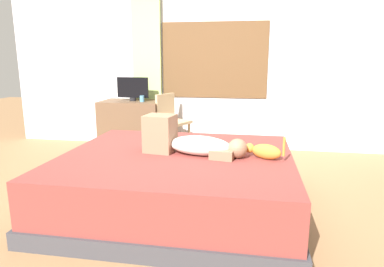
{
  "coord_description": "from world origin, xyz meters",
  "views": [
    {
      "loc": [
        0.65,
        -2.98,
        1.36
      ],
      "look_at": [
        0.11,
        0.11,
        0.67
      ],
      "focal_mm": 31.87,
      "sensor_mm": 36.0,
      "label": 1
    }
  ],
  "objects": [
    {
      "name": "ground_plane",
      "position": [
        0.0,
        0.0,
        0.0
      ],
      "size": [
        16.0,
        16.0,
        0.0
      ],
      "primitive_type": "plane",
      "color": "olive"
    },
    {
      "name": "back_wall_with_window",
      "position": [
        0.0,
        2.25,
        1.45
      ],
      "size": [
        6.4,
        0.14,
        2.9
      ],
      "color": "silver",
      "rests_on": "ground"
    },
    {
      "name": "bed",
      "position": [
        0.01,
        -0.09,
        0.25
      ],
      "size": [
        2.09,
        1.88,
        0.52
      ],
      "color": "#38383D",
      "rests_on": "ground"
    },
    {
      "name": "person_lying",
      "position": [
        0.11,
        -0.07,
        0.63
      ],
      "size": [
        0.94,
        0.37,
        0.34
      ],
      "color": "silver",
      "rests_on": "bed"
    },
    {
      "name": "cat",
      "position": [
        0.77,
        -0.11,
        0.58
      ],
      "size": [
        0.34,
        0.21,
        0.21
      ],
      "color": "#C67A2D",
      "rests_on": "bed"
    },
    {
      "name": "desk",
      "position": [
        -1.13,
        1.85,
        0.37
      ],
      "size": [
        0.9,
        0.56,
        0.74
      ],
      "color": "brown",
      "rests_on": "ground"
    },
    {
      "name": "tv_monitor",
      "position": [
        -1.1,
        1.85,
        0.92
      ],
      "size": [
        0.48,
        0.1,
        0.35
      ],
      "color": "black",
      "rests_on": "desk"
    },
    {
      "name": "cup",
      "position": [
        -0.93,
        1.77,
        0.78
      ],
      "size": [
        0.07,
        0.07,
        0.09
      ],
      "primitive_type": "cylinder",
      "color": "teal",
      "rests_on": "desk"
    },
    {
      "name": "chair_by_desk",
      "position": [
        -0.5,
        1.76,
        0.51
      ],
      "size": [
        0.51,
        0.51,
        0.86
      ],
      "color": "tan",
      "rests_on": "ground"
    },
    {
      "name": "curtain_left",
      "position": [
        -0.95,
        2.13,
        1.25
      ],
      "size": [
        0.44,
        0.06,
        2.51
      ],
      "primitive_type": "cube",
      "color": "#ADCC75",
      "rests_on": "ground"
    }
  ]
}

